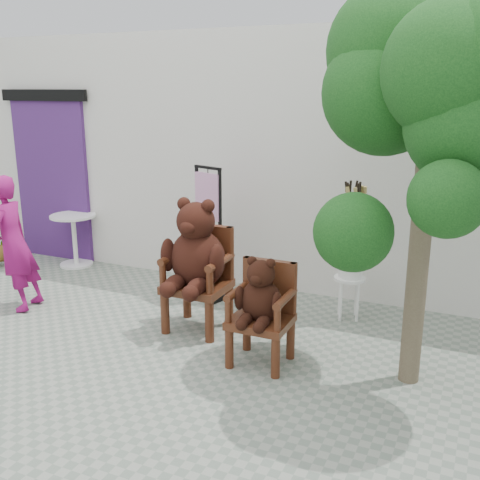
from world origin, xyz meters
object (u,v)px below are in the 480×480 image
at_px(chair_small, 262,302).
at_px(stool_bucket, 351,260).
at_px(person, 14,244).
at_px(tree, 437,82).
at_px(cafe_table, 74,234).
at_px(display_stand, 209,248).
at_px(chair_big, 197,258).

distance_m(chair_small, stool_bucket, 1.36).
height_order(person, stool_bucket, same).
relative_size(chair_small, tree, 0.30).
relative_size(stool_bucket, tree, 0.46).
bearing_deg(stool_bucket, tree, -52.99).
relative_size(person, tree, 0.46).
height_order(person, cafe_table, person).
bearing_deg(person, display_stand, 111.67).
distance_m(chair_small, display_stand, 1.71).
height_order(chair_big, chair_small, chair_big).
bearing_deg(chair_big, stool_bucket, 33.73).
bearing_deg(chair_big, cafe_table, 155.09).
bearing_deg(chair_big, display_stand, 109.94).
bearing_deg(display_stand, stool_bucket, 19.01).
bearing_deg(chair_big, chair_small, -25.46).
bearing_deg(tree, chair_big, 175.49).
bearing_deg(cafe_table, display_stand, -7.98).
bearing_deg(cafe_table, tree, -16.11).
bearing_deg(person, chair_big, 86.53).
xyz_separation_m(chair_small, cafe_table, (-3.36, 1.57, -0.13)).
relative_size(chair_big, tree, 0.42).
bearing_deg(stool_bucket, person, -160.69).
distance_m(cafe_table, stool_bucket, 3.84).
bearing_deg(person, cafe_table, -175.08).
distance_m(chair_big, display_stand, 0.93).
height_order(chair_small, person, person).
bearing_deg(chair_small, display_stand, 132.56).
bearing_deg(tree, person, -178.06).
relative_size(chair_big, display_stand, 0.88).
height_order(stool_bucket, tree, tree).
xyz_separation_m(person, cafe_table, (-0.45, 1.47, -0.29)).
relative_size(chair_big, person, 0.92).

